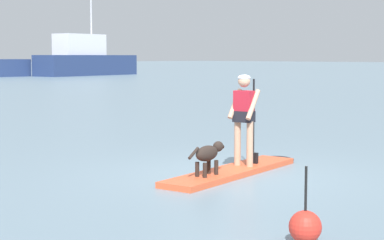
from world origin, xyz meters
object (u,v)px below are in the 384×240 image
(person_paddler, at_px, (244,113))
(marker_buoy, at_px, (305,227))
(dog, at_px, (209,154))
(moored_boat_far_port, at_px, (85,60))
(paddleboard, at_px, (238,170))

(person_paddler, height_order, marker_buoy, person_paddler)
(person_paddler, bearing_deg, dog, -169.88)
(person_paddler, height_order, moored_boat_far_port, moored_boat_far_port)
(person_paddler, relative_size, dog, 1.61)
(paddleboard, height_order, person_paddler, person_paddler)
(paddleboard, bearing_deg, moored_boat_far_port, 57.23)
(paddleboard, relative_size, marker_buoy, 4.37)
(person_paddler, xyz_separation_m, marker_buoy, (-3.00, -3.50, -0.87))
(paddleboard, distance_m, dog, 1.05)
(dog, bearing_deg, paddleboard, 10.12)
(person_paddler, bearing_deg, moored_boat_far_port, 57.37)
(person_paddler, height_order, dog, person_paddler)
(paddleboard, xyz_separation_m, dog, (-0.95, -0.17, 0.41))
(person_paddler, distance_m, moored_boat_far_port, 60.81)
(moored_boat_far_port, distance_m, marker_buoy, 65.40)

